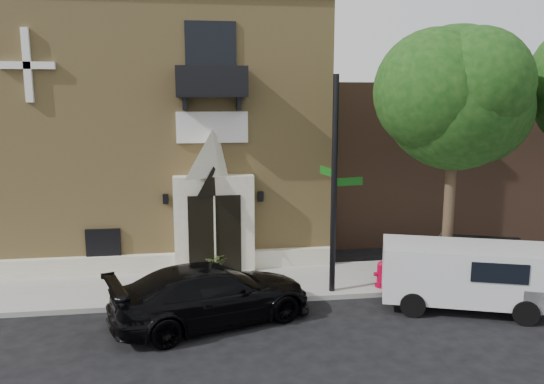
# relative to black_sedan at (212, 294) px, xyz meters

# --- Properties ---
(ground) EXTENTS (120.00, 120.00, 0.00)m
(ground) POSITION_rel_black_sedan_xyz_m (1.21, 1.03, -0.77)
(ground) COLOR black
(ground) RESTS_ON ground
(sidewalk) EXTENTS (42.00, 3.00, 0.15)m
(sidewalk) POSITION_rel_black_sedan_xyz_m (2.21, 2.53, -0.70)
(sidewalk) COLOR gray
(sidewalk) RESTS_ON ground
(church) EXTENTS (12.20, 11.01, 9.30)m
(church) POSITION_rel_black_sedan_xyz_m (-1.78, 8.98, 3.86)
(church) COLOR tan
(church) RESTS_ON ground
(neighbour_building) EXTENTS (18.00, 8.00, 6.40)m
(neighbour_building) POSITION_rel_black_sedan_xyz_m (13.21, 10.03, 2.43)
(neighbour_building) COLOR brown
(neighbour_building) RESTS_ON ground
(street_tree_left) EXTENTS (4.97, 4.38, 7.77)m
(street_tree_left) POSITION_rel_black_sedan_xyz_m (7.23, 1.38, 5.09)
(street_tree_left) COLOR #38281C
(street_tree_left) RESTS_ON sidewalk
(black_sedan) EXTENTS (5.74, 3.78, 1.55)m
(black_sedan) POSITION_rel_black_sedan_xyz_m (0.00, 0.00, 0.00)
(black_sedan) COLOR black
(black_sedan) RESTS_ON ground
(cargo_van) EXTENTS (4.79, 3.14, 1.82)m
(cargo_van) POSITION_rel_black_sedan_xyz_m (7.14, -0.15, 0.25)
(cargo_van) COLOR silver
(cargo_van) RESTS_ON ground
(street_sign) EXTENTS (1.12, 0.99, 6.35)m
(street_sign) POSITION_rel_black_sedan_xyz_m (3.61, 1.42, 2.57)
(street_sign) COLOR black
(street_sign) RESTS_ON sidewalk
(fire_hydrant) EXTENTS (0.46, 0.37, 0.81)m
(fire_hydrant) POSITION_rel_black_sedan_xyz_m (5.16, 1.50, -0.22)
(fire_hydrant) COLOR maroon
(fire_hydrant) RESTS_ON sidewalk
(dumpster) EXTENTS (2.32, 1.83, 1.33)m
(dumpster) POSITION_rel_black_sedan_xyz_m (8.56, 1.47, 0.05)
(dumpster) COLOR #0F3A18
(dumpster) RESTS_ON sidewalk
(planter) EXTENTS (0.84, 0.77, 0.78)m
(planter) POSITION_rel_black_sedan_xyz_m (0.26, 3.24, -0.23)
(planter) COLOR #52662F
(planter) RESTS_ON sidewalk
(pedestrian_near) EXTENTS (0.73, 0.58, 1.75)m
(pedestrian_near) POSITION_rel_black_sedan_xyz_m (7.82, 2.77, 0.25)
(pedestrian_near) COLOR black
(pedestrian_near) RESTS_ON sidewalk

